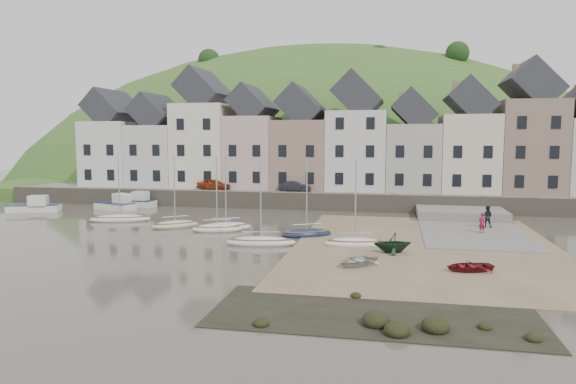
% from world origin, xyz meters
% --- Properties ---
extents(ground, '(160.00, 160.00, 0.00)m').
position_xyz_m(ground, '(0.00, 0.00, 0.00)').
color(ground, '#484438').
rests_on(ground, ground).
extents(quay_land, '(90.00, 30.00, 1.50)m').
position_xyz_m(quay_land, '(0.00, 32.00, 0.75)').
color(quay_land, '#3E5F26').
rests_on(quay_land, ground).
extents(quay_street, '(70.00, 7.00, 0.10)m').
position_xyz_m(quay_street, '(0.00, 20.50, 1.55)').
color(quay_street, slate).
rests_on(quay_street, quay_land).
extents(seawall, '(70.00, 1.20, 1.80)m').
position_xyz_m(seawall, '(0.00, 17.00, 0.90)').
color(seawall, slate).
rests_on(seawall, ground).
extents(beach, '(18.00, 26.00, 0.06)m').
position_xyz_m(beach, '(11.00, 0.00, 0.03)').
color(beach, '#766247').
rests_on(beach, ground).
extents(slipway, '(8.00, 18.00, 0.12)m').
position_xyz_m(slipway, '(15.00, 8.00, 0.06)').
color(slipway, slate).
rests_on(slipway, ground).
extents(hillside, '(134.40, 84.00, 84.00)m').
position_xyz_m(hillside, '(-5.00, 60.00, -17.99)').
color(hillside, '#3E5F26').
rests_on(hillside, ground).
extents(townhouse_terrace, '(61.05, 8.00, 13.93)m').
position_xyz_m(townhouse_terrace, '(1.76, 24.00, 7.32)').
color(townhouse_terrace, silver).
rests_on(townhouse_terrace, quay_land).
extents(sailboat_0, '(5.61, 3.14, 6.32)m').
position_xyz_m(sailboat_0, '(-15.58, 5.93, 0.26)').
color(sailboat_0, white).
rests_on(sailboat_0, ground).
extents(sailboat_1, '(4.32, 2.61, 6.32)m').
position_xyz_m(sailboat_1, '(-5.23, 2.82, 0.27)').
color(sailboat_1, white).
rests_on(sailboat_1, ground).
extents(sailboat_2, '(4.07, 3.66, 6.32)m').
position_xyz_m(sailboat_2, '(-9.30, 3.81, 0.27)').
color(sailboat_2, beige).
rests_on(sailboat_2, ground).
extents(sailboat_3, '(4.44, 3.04, 6.32)m').
position_xyz_m(sailboat_3, '(-4.78, 3.75, 0.26)').
color(sailboat_3, white).
rests_on(sailboat_3, ground).
extents(sailboat_4, '(5.15, 2.30, 6.32)m').
position_xyz_m(sailboat_4, '(-0.40, -1.73, 0.26)').
color(sailboat_4, white).
rests_on(sailboat_4, ground).
extents(sailboat_5, '(4.23, 3.15, 6.32)m').
position_xyz_m(sailboat_5, '(2.26, 2.10, 0.27)').
color(sailboat_5, '#152443').
rests_on(sailboat_5, ground).
extents(sailboat_6, '(4.47, 2.09, 6.32)m').
position_xyz_m(sailboat_6, '(6.18, -0.84, 0.26)').
color(sailboat_6, white).
rests_on(sailboat_6, ground).
extents(motorboat_0, '(5.01, 3.23, 1.70)m').
position_xyz_m(motorboat_0, '(-19.89, 12.99, 0.58)').
color(motorboat_0, white).
rests_on(motorboat_0, ground).
extents(motorboat_1, '(5.33, 3.29, 1.70)m').
position_xyz_m(motorboat_1, '(-27.27, 9.87, 0.58)').
color(motorboat_1, white).
rests_on(motorboat_1, ground).
extents(motorboat_2, '(4.67, 2.09, 1.70)m').
position_xyz_m(motorboat_2, '(-18.95, 15.50, 0.58)').
color(motorboat_2, white).
rests_on(motorboat_2, ground).
extents(rowboat_white, '(3.35, 3.45, 0.58)m').
position_xyz_m(rowboat_white, '(6.71, -6.57, 0.35)').
color(rowboat_white, beige).
rests_on(rowboat_white, beach).
extents(rowboat_green, '(3.05, 2.82, 1.32)m').
position_xyz_m(rowboat_green, '(8.75, -2.63, 0.72)').
color(rowboat_green, black).
rests_on(rowboat_green, beach).
extents(rowboat_red, '(3.17, 2.68, 0.56)m').
position_xyz_m(rowboat_red, '(13.05, -6.65, 0.34)').
color(rowboat_red, maroon).
rests_on(rowboat_red, beach).
extents(person_red, '(0.70, 0.64, 1.61)m').
position_xyz_m(person_red, '(15.62, 5.72, 0.93)').
color(person_red, maroon).
rests_on(person_red, slipway).
extents(person_dark, '(1.03, 0.90, 1.80)m').
position_xyz_m(person_dark, '(16.48, 8.58, 1.02)').
color(person_dark, black).
rests_on(person_dark, slipway).
extents(car_left, '(4.04, 2.14, 1.31)m').
position_xyz_m(car_left, '(-11.39, 19.50, 2.25)').
color(car_left, maroon).
rests_on(car_left, quay_street).
extents(car_right, '(3.64, 1.45, 1.18)m').
position_xyz_m(car_right, '(-1.96, 19.50, 2.19)').
color(car_right, black).
rests_on(car_right, quay_street).
extents(shore_rocks, '(14.00, 6.00, 0.75)m').
position_xyz_m(shore_rocks, '(8.53, -15.70, 0.11)').
color(shore_rocks, black).
rests_on(shore_rocks, ground).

